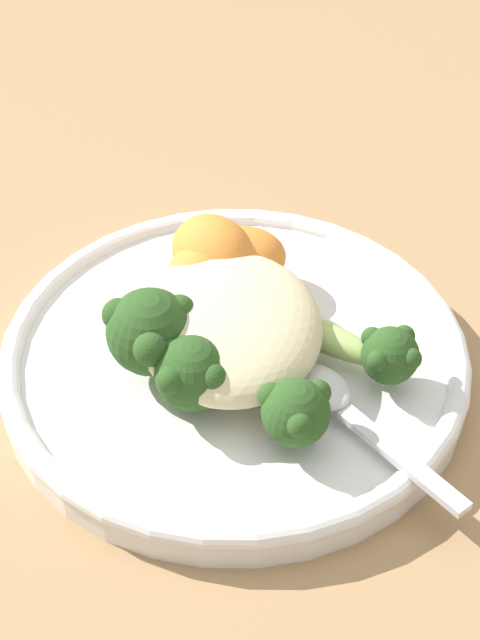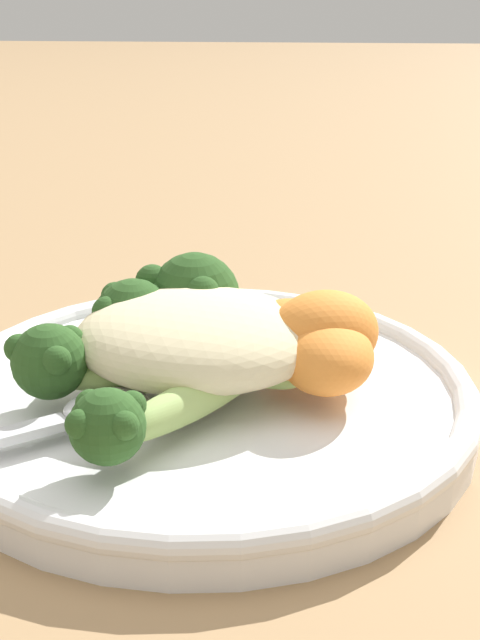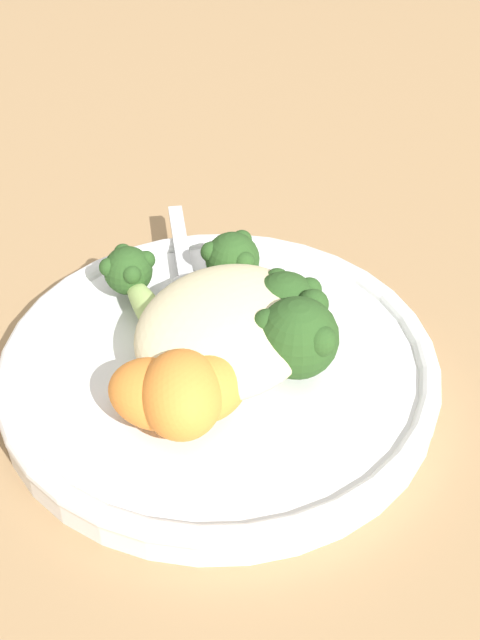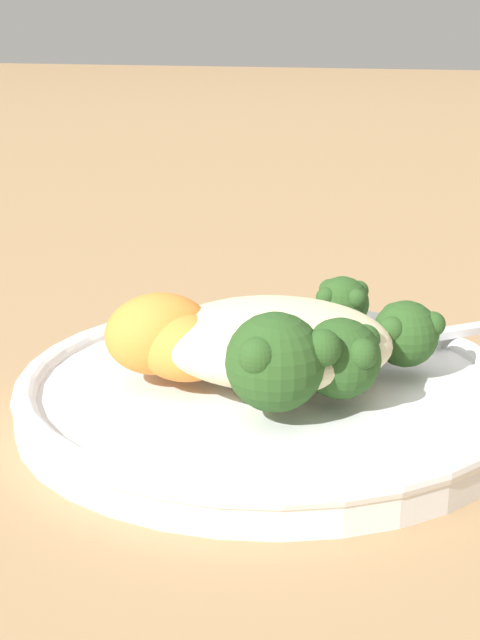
% 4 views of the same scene
% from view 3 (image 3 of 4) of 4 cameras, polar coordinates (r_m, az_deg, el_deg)
% --- Properties ---
extents(ground_plane, '(4.00, 4.00, 0.00)m').
position_cam_3_polar(ground_plane, '(0.50, 0.53, -3.97)').
color(ground_plane, '#9E7A51').
extents(plate, '(0.24, 0.24, 0.02)m').
position_cam_3_polar(plate, '(0.49, -1.36, -3.20)').
color(plate, white).
rests_on(plate, ground_plane).
extents(quinoa_mound, '(0.11, 0.09, 0.04)m').
position_cam_3_polar(quinoa_mound, '(0.48, -0.91, -0.58)').
color(quinoa_mound, beige).
rests_on(quinoa_mound, plate).
extents(broccoli_stalk_0, '(0.07, 0.08, 0.04)m').
position_cam_3_polar(broccoli_stalk_0, '(0.47, 3.35, -1.04)').
color(broccoli_stalk_0, '#9EBC66').
rests_on(broccoli_stalk_0, plate).
extents(broccoli_stalk_1, '(0.10, 0.07, 0.04)m').
position_cam_3_polar(broccoli_stalk_1, '(0.49, 2.01, 0.50)').
color(broccoli_stalk_1, '#9EBC66').
rests_on(broccoli_stalk_1, plate).
extents(broccoli_stalk_2, '(0.12, 0.04, 0.03)m').
position_cam_3_polar(broccoli_stalk_2, '(0.52, -1.06, 2.58)').
color(broccoli_stalk_2, '#9EBC66').
rests_on(broccoli_stalk_2, plate).
extents(broccoli_stalk_3, '(0.07, 0.09, 0.03)m').
position_cam_3_polar(broccoli_stalk_3, '(0.51, -6.37, 1.77)').
color(broccoli_stalk_3, '#9EBC66').
rests_on(broccoli_stalk_3, plate).
extents(sweet_potato_chunk_0, '(0.07, 0.06, 0.04)m').
position_cam_3_polar(sweet_potato_chunk_0, '(0.44, -3.76, -4.77)').
color(sweet_potato_chunk_0, orange).
rests_on(sweet_potato_chunk_0, plate).
extents(sweet_potato_chunk_1, '(0.06, 0.05, 0.03)m').
position_cam_3_polar(sweet_potato_chunk_1, '(0.45, -3.75, -3.75)').
color(sweet_potato_chunk_1, orange).
rests_on(sweet_potato_chunk_1, plate).
extents(sweet_potato_chunk_2, '(0.06, 0.05, 0.03)m').
position_cam_3_polar(sweet_potato_chunk_2, '(0.45, -2.16, -4.29)').
color(sweet_potato_chunk_2, orange).
rests_on(sweet_potato_chunk_2, plate).
extents(sweet_potato_chunk_3, '(0.04, 0.05, 0.03)m').
position_cam_3_polar(sweet_potato_chunk_3, '(0.45, -5.32, -4.72)').
color(sweet_potato_chunk_3, orange).
rests_on(sweet_potato_chunk_3, plate).
extents(spoon, '(0.10, 0.08, 0.01)m').
position_cam_3_polar(spoon, '(0.54, -3.43, 2.65)').
color(spoon, silver).
rests_on(spoon, plate).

